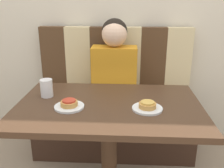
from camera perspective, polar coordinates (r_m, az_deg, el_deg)
The scene contains 10 objects.
wall_back at distance 2.36m, azimuth 0.95°, elevation 18.15°, with size 7.00×0.05×2.60m.
booth_seat at distance 2.33m, azimuth 0.48°, elevation -9.43°, with size 1.38×0.53×0.45m.
booth_backrest at distance 2.34m, azimuth 0.78°, elevation 5.09°, with size 1.38×0.08×0.64m.
dining_table at distance 1.53m, azimuth -0.73°, elevation -7.72°, with size 1.10×0.72×0.74m.
person at distance 2.11m, azimuth 0.53°, elevation 5.09°, with size 0.38×0.24×0.73m.
plate_left at distance 1.46m, azimuth -9.73°, elevation -5.12°, with size 0.17×0.17×0.01m.
plate_right at distance 1.43m, azimuth 8.06°, elevation -5.57°, with size 0.17×0.17×0.01m.
pizza_left at distance 1.45m, azimuth -9.78°, elevation -4.31°, with size 0.10×0.10×0.04m.
pizza_right at distance 1.42m, azimuth 8.10°, elevation -4.73°, with size 0.10×0.10×0.04m.
drinking_cup at distance 1.63m, azimuth -14.72°, elevation -0.90°, with size 0.08×0.08×0.11m.
Camera 1 is at (0.10, -1.36, 1.35)m, focal length 40.00 mm.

